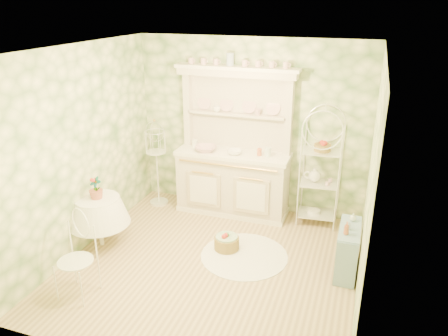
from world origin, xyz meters
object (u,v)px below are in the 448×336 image
(bakers_rack, at_px, (321,168))
(cafe_chair, at_px, (76,262))
(side_shelf, at_px, (348,250))
(round_table, at_px, (100,224))
(birdcage_stand, at_px, (157,165))
(kitchen_dresser, at_px, (233,144))
(floor_basket, at_px, (227,242))

(bakers_rack, xyz_separation_m, cafe_chair, (-2.36, -2.65, -0.45))
(bakers_rack, distance_m, side_shelf, 1.41)
(bakers_rack, height_order, round_table, bakers_rack)
(cafe_chair, xyz_separation_m, birdcage_stand, (-0.22, 2.48, 0.25))
(kitchen_dresser, height_order, bakers_rack, kitchen_dresser)
(cafe_chair, bearing_deg, bakers_rack, 71.58)
(birdcage_stand, bearing_deg, round_table, -96.29)
(kitchen_dresser, bearing_deg, birdcage_stand, -174.70)
(side_shelf, height_order, floor_basket, side_shelf)
(birdcage_stand, relative_size, floor_basket, 4.15)
(bakers_rack, relative_size, cafe_chair, 2.02)
(kitchen_dresser, xyz_separation_m, bakers_rack, (1.33, 0.05, -0.26))
(bakers_rack, relative_size, floor_basket, 5.36)
(round_table, xyz_separation_m, cafe_chair, (0.38, -1.03, 0.12))
(cafe_chair, height_order, floor_basket, cafe_chair)
(bakers_rack, bearing_deg, kitchen_dresser, 177.11)
(bakers_rack, distance_m, birdcage_stand, 2.60)
(kitchen_dresser, height_order, side_shelf, kitchen_dresser)
(side_shelf, distance_m, round_table, 3.30)
(bakers_rack, relative_size, round_table, 2.76)
(kitchen_dresser, bearing_deg, cafe_chair, -111.73)
(kitchen_dresser, relative_size, cafe_chair, 2.61)
(round_table, xyz_separation_m, birdcage_stand, (0.16, 1.44, 0.37))
(bakers_rack, bearing_deg, floor_basket, -137.46)
(bakers_rack, bearing_deg, side_shelf, -71.18)
(bakers_rack, xyz_separation_m, side_shelf, (0.52, -1.17, -0.58))
(round_table, bearing_deg, bakers_rack, 30.47)
(bakers_rack, relative_size, birdcage_stand, 1.29)
(birdcage_stand, height_order, floor_basket, birdcage_stand)
(side_shelf, height_order, birdcage_stand, birdcage_stand)
(side_shelf, distance_m, birdcage_stand, 3.29)
(round_table, height_order, birdcage_stand, birdcage_stand)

